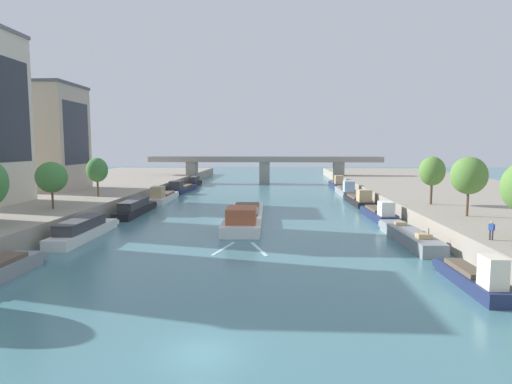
# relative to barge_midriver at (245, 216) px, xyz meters

# --- Properties ---
(ground_plane) EXTENTS (400.00, 400.00, 0.00)m
(ground_plane) POSITION_rel_barge_midriver_xyz_m (0.73, -37.42, -0.97)
(ground_plane) COLOR teal
(quay_left) EXTENTS (36.00, 170.00, 2.41)m
(quay_left) POSITION_rel_barge_midriver_xyz_m (-37.88, 17.58, 0.24)
(quay_left) COLOR gray
(quay_left) RESTS_ON ground
(quay_right) EXTENTS (36.00, 170.00, 2.41)m
(quay_right) POSITION_rel_barge_midriver_xyz_m (39.35, 17.58, 0.24)
(quay_right) COLOR gray
(quay_right) RESTS_ON ground
(barge_midriver) EXTENTS (5.29, 24.30, 3.11)m
(barge_midriver) POSITION_rel_barge_midriver_xyz_m (0.00, 0.00, 0.00)
(barge_midriver) COLOR silver
(barge_midriver) RESTS_ON ground
(wake_behind_barge) EXTENTS (5.60, 5.95, 0.03)m
(wake_behind_barge) POSITION_rel_barge_midriver_xyz_m (0.81, -15.10, -0.95)
(wake_behind_barge) COLOR silver
(wake_behind_barge) RESTS_ON ground
(moored_boat_left_upstream) EXTENTS (2.81, 14.65, 2.34)m
(moored_boat_left_upstream) POSITION_rel_barge_midriver_xyz_m (-17.58, -10.89, 0.02)
(moored_boat_left_upstream) COLOR silver
(moored_boat_left_upstream) RESTS_ON ground
(moored_boat_left_far) EXTENTS (2.70, 15.10, 2.35)m
(moored_boat_left_far) POSITION_rel_barge_midriver_xyz_m (-17.42, 6.54, 0.02)
(moored_boat_left_far) COLOR black
(moored_boat_left_far) RESTS_ON ground
(moored_boat_left_end) EXTENTS (3.23, 14.97, 3.23)m
(moored_boat_left_end) POSITION_rel_barge_midriver_xyz_m (-17.27, 22.14, -0.02)
(moored_boat_left_end) COLOR silver
(moored_boat_left_end) RESTS_ON ground
(moored_boat_left_downstream) EXTENTS (3.89, 16.43, 2.85)m
(moored_boat_left_downstream) POSITION_rel_barge_midriver_xyz_m (-17.76, 39.71, -0.13)
(moored_boat_left_downstream) COLOR #1E284C
(moored_boat_left_downstream) RESTS_ON ground
(moored_boat_left_second) EXTENTS (2.08, 10.56, 2.47)m
(moored_boat_left_second) POSITION_rel_barge_midriver_xyz_m (-17.77, 55.75, 0.06)
(moored_boat_left_second) COLOR black
(moored_boat_left_second) RESTS_ON ground
(moored_boat_right_gap_after) EXTENTS (1.89, 10.05, 3.14)m
(moored_boat_right_gap_after) POSITION_rel_barge_midriver_xyz_m (18.83, -26.61, -0.06)
(moored_boat_right_gap_after) COLOR #1E284C
(moored_boat_right_gap_after) RESTS_ON ground
(moored_boat_right_lone) EXTENTS (3.09, 15.44, 2.43)m
(moored_boat_right_lone) POSITION_rel_barge_midriver_xyz_m (18.83, -11.05, -0.28)
(moored_boat_right_lone) COLOR gray
(moored_boat_right_lone) RESTS_ON ground
(moored_boat_right_second) EXTENTS (2.81, 12.48, 3.04)m
(moored_boat_right_second) POSITION_rel_barge_midriver_xyz_m (18.93, 3.45, -0.05)
(moored_boat_right_second) COLOR #1E284C
(moored_boat_right_second) RESTS_ON ground
(moored_boat_right_upstream) EXTENTS (3.38, 14.19, 3.05)m
(moored_boat_right_upstream) POSITION_rel_barge_midriver_xyz_m (19.14, 19.80, -0.08)
(moored_boat_right_upstream) COLOR black
(moored_boat_right_upstream) RESTS_ON ground
(moored_boat_right_downstream) EXTENTS (2.86, 14.98, 3.37)m
(moored_boat_right_downstream) POSITION_rel_barge_midriver_xyz_m (19.11, 35.02, 0.04)
(moored_boat_right_downstream) COLOR gray
(moored_boat_right_downstream) RESTS_ON ground
(moored_boat_right_midway) EXTENTS (2.58, 13.16, 3.40)m
(moored_boat_right_midway) POSITION_rel_barge_midriver_xyz_m (19.37, 51.14, 0.05)
(moored_boat_right_midway) COLOR #1E284C
(moored_boat_right_midway) RESTS_ON ground
(tree_left_distant) EXTENTS (3.90, 3.90, 6.06)m
(tree_left_distant) POSITION_rel_barge_midriver_xyz_m (-24.40, -4.64, 5.53)
(tree_left_distant) COLOR brown
(tree_left_distant) RESTS_ON quay_left
(tree_left_nearest) EXTENTS (3.33, 3.33, 6.21)m
(tree_left_nearest) POSITION_rel_barge_midriver_xyz_m (-24.24, 8.89, 5.72)
(tree_left_nearest) COLOR brown
(tree_left_nearest) RESTS_ON quay_left
(tree_right_nearest) EXTENTS (4.03, 4.03, 6.84)m
(tree_right_nearest) POSITION_rel_barge_midriver_xyz_m (26.32, -7.84, 6.13)
(tree_right_nearest) COLOR brown
(tree_right_nearest) RESTS_ON quay_right
(tree_right_second) EXTENTS (3.49, 3.49, 6.63)m
(tree_right_second) POSITION_rel_barge_midriver_xyz_m (25.74, 2.28, 6.05)
(tree_right_second) COLOR brown
(tree_right_second) RESTS_ON quay_right
(building_left_middle) EXTENTS (11.59, 12.42, 19.37)m
(building_left_middle) POSITION_rel_barge_midriver_xyz_m (-38.09, 19.72, 11.15)
(building_left_middle) COLOR #B2A38E
(building_left_middle) RESTS_ON quay_left
(bridge_far) EXTENTS (65.23, 4.40, 7.58)m
(bridge_far) POSITION_rel_barge_midriver_xyz_m (0.73, 62.62, 3.91)
(bridge_far) COLOR gray
(bridge_far) RESTS_ON ground
(person_on_quay) EXTENTS (0.42, 0.39, 1.63)m
(person_on_quay) POSITION_rel_barge_midriver_xyz_m (22.84, -20.75, 2.38)
(person_on_quay) COLOR #2D2D38
(person_on_quay) RESTS_ON quay_right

